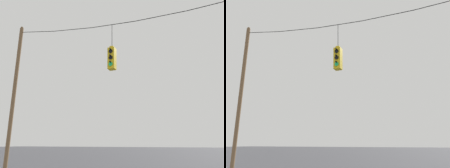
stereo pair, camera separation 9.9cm
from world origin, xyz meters
TOP-DOWN VIEW (x-y plane):
  - utility_pole_left at (-8.32, 0.24)m, footprint 0.21×0.21m
  - span_wire at (0.00, 0.24)m, footprint 16.64×0.03m
  - traffic_light_over_intersection at (-2.42, 0.24)m, footprint 0.34×0.58m

SIDE VIEW (x-z plane):
  - utility_pole_left at x=-8.32m, z-range -0.01..8.61m
  - traffic_light_over_intersection at x=-2.42m, z-range 4.51..6.88m
  - span_wire at x=0.00m, z-range 7.30..8.13m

